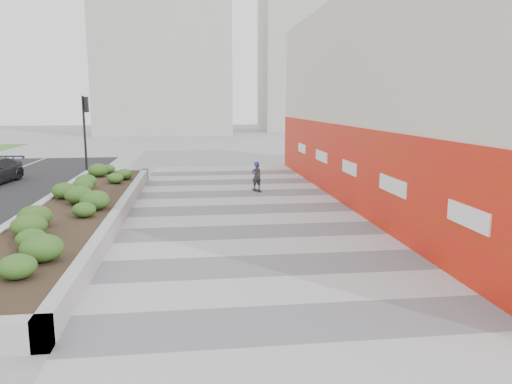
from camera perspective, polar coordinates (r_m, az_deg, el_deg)
ground at (r=10.41m, az=2.93°, el=-11.52°), size 160.00×160.00×0.00m
walkway at (r=13.21m, az=0.62°, el=-6.73°), size 8.00×36.00×0.01m
building at (r=20.44m, az=18.26°, el=10.04°), size 6.04×24.08×8.00m
planter at (r=17.28m, az=-19.69°, el=-1.87°), size 3.00×18.00×0.90m
traffic_signal_near at (r=27.59m, az=-18.90°, el=7.38°), size 0.33×0.28×4.20m
distant_bldg_north_l at (r=64.89m, az=-10.50°, el=15.46°), size 16.00×12.00×20.00m
distant_bldg_north_r at (r=71.97m, az=6.50°, el=16.62°), size 14.00×10.00×24.00m
manhole_cover at (r=13.28m, az=2.77°, el=-6.66°), size 0.44×0.44×0.01m
skateboarder at (r=21.83m, az=0.06°, el=1.83°), size 0.49×0.75×1.33m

